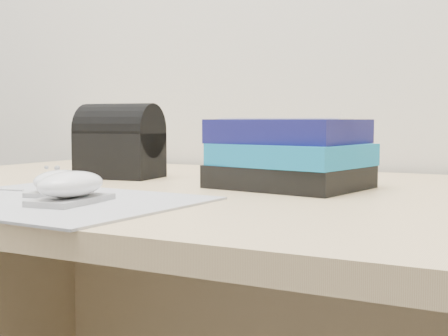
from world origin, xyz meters
The scene contains 6 objects.
desk centered at (0.00, 1.64, 0.50)m, with size 1.60×0.80×0.73m.
mousepad centered at (-0.25, 1.32, 0.73)m, with size 0.37×0.29×0.00m, color gray.
mouse_rear centered at (-0.28, 1.37, 0.75)m, with size 0.07×0.10×0.04m.
mouse_front centered at (-0.20, 1.31, 0.75)m, with size 0.07×0.11×0.05m.
book_stack centered at (-0.04, 1.62, 0.78)m, with size 0.25×0.21×0.11m.
pouch centered at (-0.38, 1.64, 0.80)m, with size 0.15×0.11×0.13m.
Camera 1 is at (0.32, 0.73, 0.84)m, focal length 50.00 mm.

